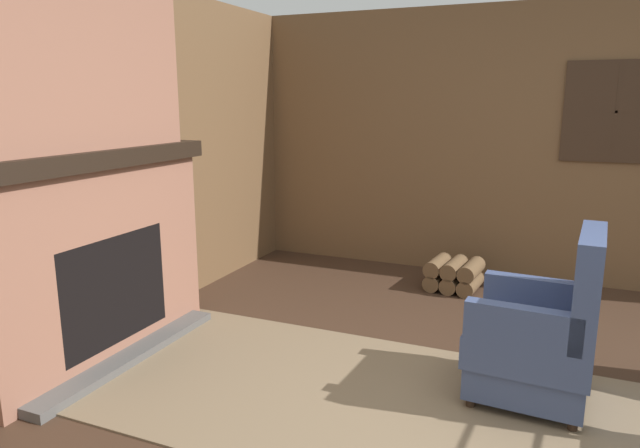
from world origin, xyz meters
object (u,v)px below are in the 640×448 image
firewood_stack (454,274)px  decorative_plate_on_mantel (69,129)px  armchair (540,339)px  storage_case (156,133)px

firewood_stack → decorative_plate_on_mantel: decorative_plate_on_mantel is taller
armchair → decorative_plate_on_mantel: (-2.70, -0.55, 1.10)m
storage_case → decorative_plate_on_mantel: (-0.02, -0.77, 0.06)m
storage_case → armchair: bearing=-4.7°
armchair → firewood_stack: 1.90m
storage_case → decorative_plate_on_mantel: size_ratio=0.82×
armchair → decorative_plate_on_mantel: 2.96m
armchair → firewood_stack: bearing=-62.7°
armchair → storage_case: storage_case is taller
armchair → firewood_stack: armchair is taller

